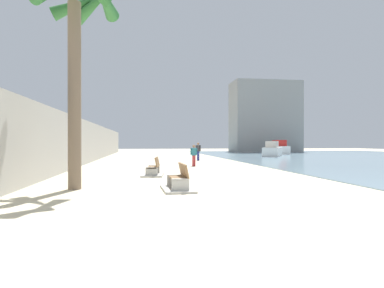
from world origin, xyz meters
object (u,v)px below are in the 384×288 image
object	(u,v)px
boat_far_right	(273,150)
bench_near	(178,184)
palm_tree	(75,17)
person_standing	(194,154)
bench_far	(153,171)
person_walking	(198,150)
boat_far_left	(278,148)

from	to	relation	value
boat_far_right	bench_near	bearing A→B (deg)	-118.55
palm_tree	person_standing	world-z (taller)	palm_tree
palm_tree	bench_far	size ratio (longest dim) A/B	3.81
palm_tree	boat_far_right	world-z (taller)	palm_tree
palm_tree	bench_far	distance (m)	8.37
bench_near	person_walking	distance (m)	19.64
person_walking	bench_far	bearing A→B (deg)	-108.91
palm_tree	person_standing	xyz separation A→B (m)	(6.22, 11.11, -5.53)
boat_far_right	bench_far	bearing A→B (deg)	-125.44
person_walking	bench_near	bearing A→B (deg)	-101.68
person_walking	boat_far_right	size ratio (longest dim) A/B	0.23
person_standing	person_walking	bearing A→B (deg)	78.04
palm_tree	bench_near	bearing A→B (deg)	-10.68
palm_tree	person_walking	xyz separation A→B (m)	(7.78, 18.50, -5.42)
palm_tree	boat_far_right	xyz separation A→B (m)	(18.79, 26.82, -5.69)
person_walking	boat_far_left	size ratio (longest dim) A/B	0.23
bench_near	boat_far_right	xyz separation A→B (m)	(14.99, 27.54, 0.52)
boat_far_right	boat_far_left	bearing A→B (deg)	62.68
person_standing	boat_far_left	world-z (taller)	boat_far_left
bench_near	person_standing	distance (m)	12.09
bench_far	person_standing	xyz separation A→B (m)	(3.16, 6.40, 0.68)
bench_far	boat_far_left	world-z (taller)	boat_far_left
bench_near	person_walking	bearing A→B (deg)	78.32
bench_near	person_walking	size ratio (longest dim) A/B	1.23
bench_near	bench_far	bearing A→B (deg)	97.87
bench_far	person_standing	bearing A→B (deg)	63.72
bench_near	boat_far_left	distance (m)	40.39
person_standing	boat_far_right	xyz separation A→B (m)	(12.58, 15.71, -0.16)
palm_tree	bench_far	world-z (taller)	palm_tree
bench_far	bench_near	bearing A→B (deg)	-82.13
person_standing	boat_far_left	distance (m)	29.03
palm_tree	bench_far	xyz separation A→B (m)	(3.06, 4.71, -6.21)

